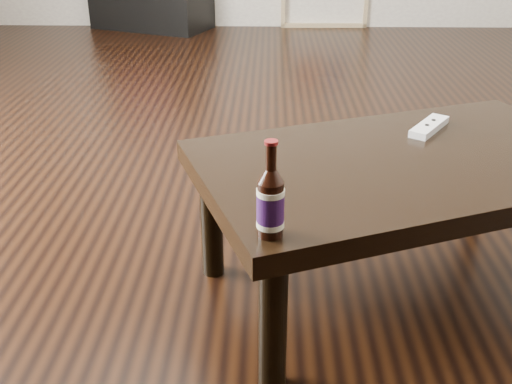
{
  "coord_description": "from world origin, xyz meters",
  "views": [
    {
      "loc": [
        -0.04,
        -2.46,
        1.08
      ],
      "look_at": [
        -0.06,
        -1.36,
        0.53
      ],
      "focal_mm": 42.0,
      "sensor_mm": 36.0,
      "label": 1
    }
  ],
  "objects_px": {
    "coffee_table": "(406,176)",
    "tv_stand": "(152,5)",
    "beer_bottle": "(270,203)",
    "remote": "(429,127)"
  },
  "relations": [
    {
      "from": "beer_bottle",
      "to": "remote",
      "type": "height_order",
      "value": "beer_bottle"
    },
    {
      "from": "beer_bottle",
      "to": "remote",
      "type": "xyz_separation_m",
      "value": [
        0.48,
        0.64,
        -0.06
      ]
    },
    {
      "from": "coffee_table",
      "to": "tv_stand",
      "type": "bearing_deg",
      "value": 110.27
    },
    {
      "from": "tv_stand",
      "to": "beer_bottle",
      "type": "relative_size",
      "value": 4.58
    },
    {
      "from": "tv_stand",
      "to": "remote",
      "type": "distance_m",
      "value": 3.95
    },
    {
      "from": "coffee_table",
      "to": "beer_bottle",
      "type": "relative_size",
      "value": 6.1
    },
    {
      "from": "coffee_table",
      "to": "beer_bottle",
      "type": "height_order",
      "value": "beer_bottle"
    },
    {
      "from": "remote",
      "to": "beer_bottle",
      "type": "bearing_deg",
      "value": -92.95
    },
    {
      "from": "tv_stand",
      "to": "beer_bottle",
      "type": "xyz_separation_m",
      "value": [
        1.04,
        -4.27,
        0.31
      ]
    },
    {
      "from": "coffee_table",
      "to": "remote",
      "type": "bearing_deg",
      "value": 63.56
    }
  ]
}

